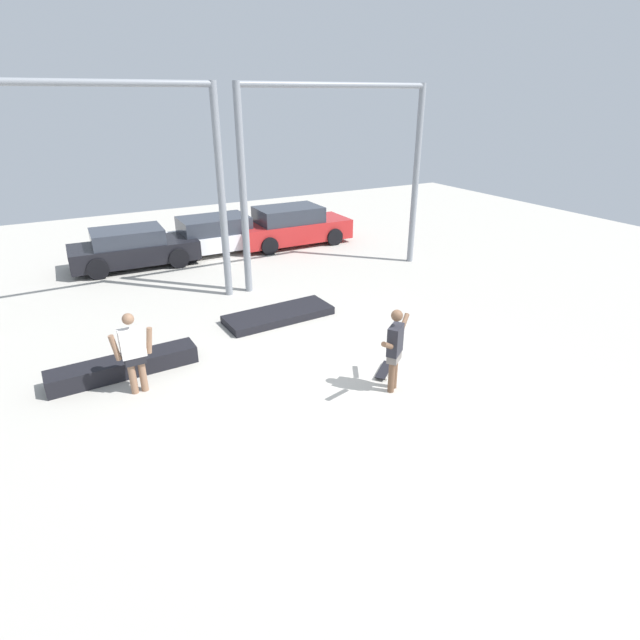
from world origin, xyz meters
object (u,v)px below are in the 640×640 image
at_px(manual_pad, 279,315).
at_px(bystander, 133,351).
at_px(parked_car_black, 133,248).
at_px(grind_box, 124,366).
at_px(parked_car_red, 292,226).
at_px(skateboard, 384,370).
at_px(skateboarder, 395,347).
at_px(parked_car_white, 218,235).

xyz_separation_m(manual_pad, bystander, (-3.77, -1.84, 0.79)).
bearing_deg(parked_car_black, grind_box, -99.82).
relative_size(manual_pad, parked_car_black, 0.68).
distance_m(parked_car_red, bystander, 10.65).
distance_m(skateboard, parked_car_red, 9.98).
bearing_deg(skateboard, skateboarder, -151.83).
height_order(skateboarder, bystander, skateboarder).
bearing_deg(parked_car_white, parked_car_black, -174.13).
distance_m(manual_pad, bystander, 4.27).
bearing_deg(bystander, grind_box, -80.78).
relative_size(skateboarder, bystander, 1.02).
distance_m(parked_car_white, parked_car_red, 2.78).
distance_m(skateboarder, parked_car_white, 10.62).
distance_m(skateboard, manual_pad, 3.61).
bearing_deg(skateboard, bystander, 119.73).
distance_m(grind_box, bystander, 1.09).
bearing_deg(parked_car_red, parked_car_white, 172.58).
bearing_deg(parked_car_black, skateboarder, -72.17).
bearing_deg(manual_pad, parked_car_red, 61.23).
xyz_separation_m(skateboarder, parked_car_white, (0.07, 10.61, -0.31)).
bearing_deg(parked_car_white, parked_car_red, -8.14).
height_order(grind_box, bystander, bystander).
relative_size(skateboard, bystander, 0.43).
height_order(skateboarder, manual_pad, skateboarder).
bearing_deg(parked_car_white, grind_box, -120.75).
bearing_deg(skateboard, parked_car_white, 51.19).
height_order(grind_box, parked_car_black, parked_car_black).
bearing_deg(manual_pad, skateboarder, -82.76).
height_order(skateboard, bystander, bystander).
bearing_deg(grind_box, parked_car_black, 78.18).
height_order(skateboard, parked_car_red, parked_car_red).
relative_size(skateboard, parked_car_white, 0.16).
xyz_separation_m(manual_pad, parked_car_red, (3.34, 6.09, 0.59)).
bearing_deg(manual_pad, bystander, -154.01).
xyz_separation_m(skateboarder, skateboard, (0.24, 0.59, -0.87)).
bearing_deg(skateboarder, parked_car_black, 70.25).
height_order(skateboarder, skateboard, skateboarder).
bearing_deg(grind_box, manual_pad, 14.56).
xyz_separation_m(parked_car_black, parked_car_white, (2.99, 0.30, 0.00)).
bearing_deg(parked_car_white, bystander, -117.43).
relative_size(skateboarder, parked_car_white, 0.39).
distance_m(skateboarder, bystander, 4.86).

